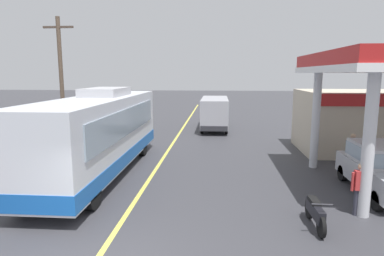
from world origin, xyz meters
TOP-DOWN VIEW (x-y plane):
  - ground at (0.00, 20.00)m, footprint 120.00×120.00m
  - lane_divider_stripe at (0.00, 15.00)m, footprint 0.16×50.00m
  - coach_bus_main at (-2.29, 7.21)m, footprint 2.60×11.04m
  - car_at_pump at (8.66, 5.53)m, footprint 1.70×4.20m
  - minibus_opposing_lane at (2.55, 19.31)m, footprint 2.04×6.13m
  - motorcycle_parked_forecourt at (5.58, 2.62)m, footprint 0.55×1.80m
  - pedestrian_near_pump at (8.88, 8.62)m, footprint 0.55×0.22m
  - pedestrian_by_shop at (7.15, 3.53)m, footprint 0.55×0.22m
  - utility_pole_roadside at (-6.52, 12.73)m, footprint 1.80×0.24m

SIDE VIEW (x-z plane):
  - ground at x=0.00m, z-range 0.00..0.00m
  - lane_divider_stripe at x=0.00m, z-range 0.00..0.01m
  - motorcycle_parked_forecourt at x=5.58m, z-range -0.02..0.90m
  - pedestrian_near_pump at x=8.88m, z-range 0.10..1.76m
  - pedestrian_by_shop at x=7.15m, z-range 0.10..1.76m
  - car_at_pump at x=8.66m, z-range 0.10..1.92m
  - minibus_opposing_lane at x=2.55m, z-range 0.25..2.69m
  - coach_bus_main at x=-2.29m, z-range -0.12..3.56m
  - utility_pole_roadside at x=-6.52m, z-range 0.18..7.78m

